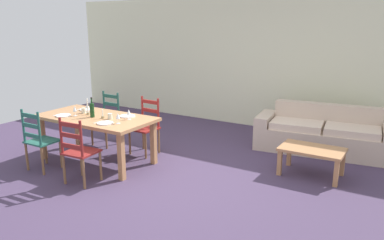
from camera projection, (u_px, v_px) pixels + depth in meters
The scene contains 26 objects.
ground_plane at pixel (167, 175), 5.69m from camera, with size 9.60×9.60×0.02m, color #453551.
wall_far at pixel (256, 63), 8.08m from camera, with size 9.60×0.16×2.70m, color beige.
dining_table at pixel (96, 122), 6.09m from camera, with size 1.90×0.96×0.75m.
dining_chair_near_left at pixel (39, 140), 5.76m from camera, with size 0.42×0.40×0.96m.
dining_chair_near_right at pixel (79, 151), 5.28m from camera, with size 0.45×0.43×0.96m.
dining_chair_far_left at pixel (107, 119), 7.01m from camera, with size 0.43×0.41×0.96m.
dining_chair_far_right at pixel (146, 126), 6.52m from camera, with size 0.45×0.43×0.96m.
dinner_plate_near_left at pixel (63, 115), 6.08m from camera, with size 0.24×0.24×0.02m, color white.
fork_near_left at pixel (57, 115), 6.16m from camera, with size 0.02×0.17×0.01m, color silver.
dinner_plate_near_right at pixel (105, 123), 5.63m from camera, with size 0.24×0.24×0.02m, color white.
fork_near_right at pixel (98, 122), 5.71m from camera, with size 0.02×0.17×0.01m, color silver.
dinner_plate_far_left at pixel (87, 109), 6.50m from camera, with size 0.24×0.24×0.02m, color white.
fork_far_left at pixel (81, 109), 6.57m from camera, with size 0.02×0.17×0.01m, color silver.
dinner_plate_far_right at pixel (128, 116), 6.05m from camera, with size 0.24×0.24×0.02m, color white.
fork_far_right at pixel (120, 115), 6.12m from camera, with size 0.02×0.17×0.01m, color silver.
wine_bottle at pixel (92, 110), 5.99m from camera, with size 0.07×0.07×0.32m.
wine_glass_near_left at pixel (75, 109), 6.06m from camera, with size 0.06×0.06×0.16m.
wine_glass_near_right at pixel (118, 116), 5.61m from camera, with size 0.06×0.06×0.16m.
wine_glass_far_left at pixel (87, 106), 6.29m from camera, with size 0.06×0.06×0.16m.
wine_glass_far_right at pixel (129, 112), 5.85m from camera, with size 0.06×0.06×0.16m.
coffee_cup_primary at pixel (110, 116), 5.88m from camera, with size 0.07×0.07×0.09m, color beige.
coffee_cup_secondary at pixel (84, 111), 6.26m from camera, with size 0.07×0.07×0.09m, color beige.
candle_tall at pixel (88, 110), 6.15m from camera, with size 0.05×0.05×0.27m.
candle_short at pixel (103, 116), 5.92m from camera, with size 0.05×0.05×0.14m.
couch at pixel (324, 135), 6.66m from camera, with size 2.36×1.07×0.80m.
coffee_table at pixel (312, 152), 5.59m from camera, with size 0.90×0.56×0.42m.
Camera 1 is at (3.06, -4.34, 2.22)m, focal length 35.83 mm.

